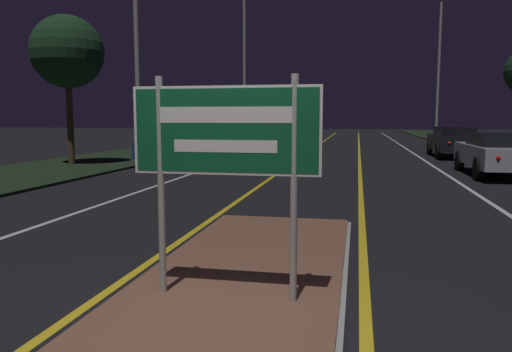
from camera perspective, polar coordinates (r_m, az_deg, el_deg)
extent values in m
plane|color=black|center=(4.64, -5.62, -17.46)|extent=(160.00, 160.00, 0.00)
cube|color=#999993|center=(5.22, -3.38, -14.29)|extent=(2.38, 8.26, 0.05)
cube|color=brown|center=(5.21, -3.39, -14.03)|extent=(2.26, 8.14, 0.10)
cube|color=black|center=(26.40, -12.61, 2.52)|extent=(5.00, 100.00, 0.08)
cube|color=gold|center=(29.22, 6.29, 2.96)|extent=(0.12, 70.00, 0.01)
cube|color=gold|center=(29.10, 11.71, 2.84)|extent=(0.12, 70.00, 0.01)
cube|color=silver|center=(29.61, 0.84, 3.05)|extent=(0.12, 70.00, 0.01)
cube|color=silver|center=(29.25, 17.25, 2.70)|extent=(0.12, 70.00, 0.01)
cube|color=silver|center=(30.30, -4.75, 3.11)|extent=(0.10, 70.00, 0.01)
cube|color=silver|center=(29.70, 23.02, 2.52)|extent=(0.10, 70.00, 0.01)
cylinder|color=#9E9E99|center=(5.14, -10.79, -1.18)|extent=(0.07, 0.07, 2.20)
cylinder|color=#9E9E99|center=(4.80, 4.37, -1.64)|extent=(0.07, 0.07, 2.20)
cube|color=#0F512D|center=(4.88, -3.53, 5.21)|extent=(1.88, 0.04, 0.86)
cube|color=white|center=(4.86, -3.59, 5.21)|extent=(1.88, 0.00, 0.86)
cube|color=#0F512D|center=(4.86, -3.60, 5.21)|extent=(1.83, 0.01, 0.81)
cube|color=white|center=(4.85, -3.63, 6.99)|extent=(1.32, 0.01, 0.16)
cube|color=white|center=(4.86, -3.60, 3.42)|extent=(1.04, 0.01, 0.12)
cylinder|color=#9E9E99|center=(19.05, -13.54, 16.81)|extent=(0.18, 0.18, 10.59)
cylinder|color=#9E9E99|center=(34.28, -1.33, 12.64)|extent=(0.18, 0.18, 10.88)
cylinder|color=#9E9E99|center=(36.39, 20.14, 11.10)|extent=(0.18, 0.18, 9.88)
cube|color=#B7B7BC|center=(17.99, 25.85, 2.15)|extent=(1.82, 4.66, 0.65)
cube|color=black|center=(17.69, 26.16, 3.79)|extent=(1.60, 2.43, 0.41)
sphere|color=red|center=(15.61, 25.94, 1.85)|extent=(0.14, 0.14, 0.14)
cylinder|color=black|center=(19.23, 22.24, 1.61)|extent=(0.22, 0.71, 0.71)
cylinder|color=black|center=(19.63, 27.23, 1.46)|extent=(0.22, 0.71, 0.71)
cylinder|color=black|center=(16.41, 24.09, 0.73)|extent=(0.22, 0.71, 0.71)
cube|color=black|center=(25.62, 21.54, 3.57)|extent=(1.75, 4.63, 0.69)
cube|color=black|center=(25.33, 21.71, 4.79)|extent=(1.54, 2.41, 0.42)
sphere|color=red|center=(23.27, 21.21, 3.53)|extent=(0.14, 0.14, 0.14)
sphere|color=red|center=(23.47, 23.83, 3.44)|extent=(0.14, 0.14, 0.14)
cylinder|color=black|center=(26.93, 19.23, 3.06)|extent=(0.22, 0.72, 0.72)
cylinder|color=black|center=(27.20, 22.73, 2.95)|extent=(0.22, 0.72, 0.72)
cylinder|color=black|center=(24.09, 20.14, 2.64)|extent=(0.22, 0.72, 0.72)
cylinder|color=black|center=(24.40, 24.02, 2.52)|extent=(0.22, 0.72, 0.72)
cube|color=navy|center=(20.81, -9.14, 3.19)|extent=(1.79, 4.53, 0.59)
cube|color=black|center=(21.04, -8.90, 4.61)|extent=(1.57, 2.35, 0.43)
sphere|color=white|center=(18.95, -13.10, 2.98)|extent=(0.14, 0.14, 0.14)
sphere|color=white|center=(18.52, -9.98, 2.97)|extent=(0.14, 0.14, 0.14)
cylinder|color=black|center=(19.86, -12.86, 2.09)|extent=(0.22, 0.71, 0.71)
cylinder|color=black|center=(19.22, -8.21, 2.04)|extent=(0.22, 0.71, 0.71)
cylinder|color=black|center=(22.44, -9.91, 2.67)|extent=(0.22, 0.71, 0.71)
cylinder|color=black|center=(21.88, -5.74, 2.63)|extent=(0.22, 0.71, 0.71)
cube|color=black|center=(35.47, 5.09, 4.61)|extent=(1.73, 4.70, 0.58)
cube|color=black|center=(35.73, 5.15, 5.47)|extent=(1.52, 2.44, 0.48)
sphere|color=white|center=(33.22, 3.72, 4.61)|extent=(0.14, 0.14, 0.14)
sphere|color=white|center=(33.10, 5.56, 4.58)|extent=(0.14, 0.14, 0.14)
cylinder|color=black|center=(34.14, 3.44, 4.06)|extent=(0.22, 0.65, 0.65)
cylinder|color=black|center=(33.95, 6.19, 4.02)|extent=(0.22, 0.65, 0.65)
cylinder|color=black|center=(37.02, 4.07, 4.26)|extent=(0.22, 0.65, 0.65)
cylinder|color=black|center=(36.85, 6.62, 4.22)|extent=(0.22, 0.65, 0.65)
cube|color=#4C514C|center=(49.30, 3.32, 5.19)|extent=(1.85, 4.24, 0.57)
cube|color=black|center=(49.54, 3.36, 5.80)|extent=(1.63, 2.21, 0.48)
sphere|color=white|center=(47.31, 2.26, 5.22)|extent=(0.14, 0.14, 0.14)
sphere|color=white|center=(47.14, 3.64, 5.20)|extent=(0.14, 0.14, 0.14)
cylinder|color=black|center=(48.14, 2.05, 4.82)|extent=(0.22, 0.63, 0.63)
cylinder|color=black|center=(47.88, 4.14, 4.80)|extent=(0.22, 0.63, 0.63)
cylinder|color=black|center=(50.74, 2.54, 4.91)|extent=(0.22, 0.63, 0.63)
cylinder|color=black|center=(50.49, 4.52, 4.89)|extent=(0.22, 0.63, 0.63)
cylinder|color=#4C3823|center=(20.71, -20.49, 6.37)|extent=(0.24, 0.24, 3.69)
sphere|color=#19381E|center=(20.86, -20.77, 13.14)|extent=(2.75, 2.75, 2.75)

